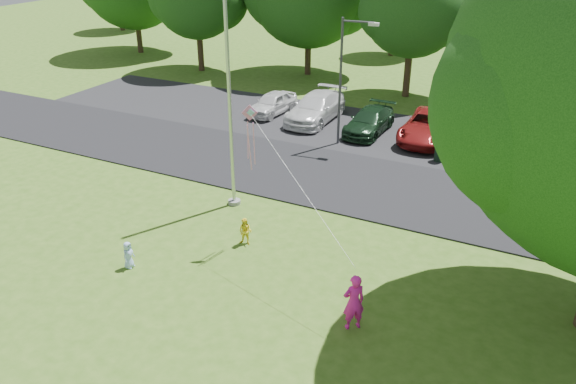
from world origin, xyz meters
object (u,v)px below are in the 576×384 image
at_px(trash_can, 440,153).
at_px(kite, 253,130).
at_px(flagpole, 230,104).
at_px(child_yellow, 245,232).
at_px(woman, 354,302).
at_px(child_blue, 128,255).
at_px(street_lamp, 346,71).

height_order(trash_can, kite, kite).
bearing_deg(flagpole, child_yellow, -51.21).
bearing_deg(flagpole, kite, -45.08).
bearing_deg(trash_can, woman, -87.53).
bearing_deg(woman, child_yellow, -69.82).
relative_size(woman, kite, 0.35).
distance_m(trash_can, child_yellow, 11.35).
xyz_separation_m(child_yellow, child_blue, (-2.67, -2.97, -0.03)).
bearing_deg(child_blue, woman, -91.20).
bearing_deg(child_blue, kite, -48.27).
height_order(child_yellow, child_blue, child_yellow).
bearing_deg(street_lamp, child_blue, -104.99).
relative_size(street_lamp, child_blue, 6.61).
relative_size(flagpole, kite, 2.00).
distance_m(flagpole, child_yellow, 4.84).
xyz_separation_m(woman, kite, (-4.62, 2.68, 3.39)).
relative_size(woman, child_yellow, 1.72).
relative_size(trash_can, child_yellow, 0.87).
bearing_deg(trash_can, kite, -111.49).
bearing_deg(woman, child_blue, -39.45).
relative_size(child_yellow, kite, 0.20).
distance_m(woman, child_blue, 7.64).
distance_m(woman, child_yellow, 5.56).
xyz_separation_m(trash_can, kite, (-4.06, -10.31, 3.81)).
bearing_deg(child_yellow, child_blue, -139.38).
height_order(flagpole, child_yellow, flagpole).
relative_size(trash_can, woman, 0.50).
bearing_deg(woman, street_lamp, -110.06).
bearing_deg(child_blue, child_yellow, -46.52).
bearing_deg(trash_can, child_blue, -117.69).
xyz_separation_m(street_lamp, child_yellow, (0.51, -10.50, -3.24)).
bearing_deg(trash_can, street_lamp, 179.70).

